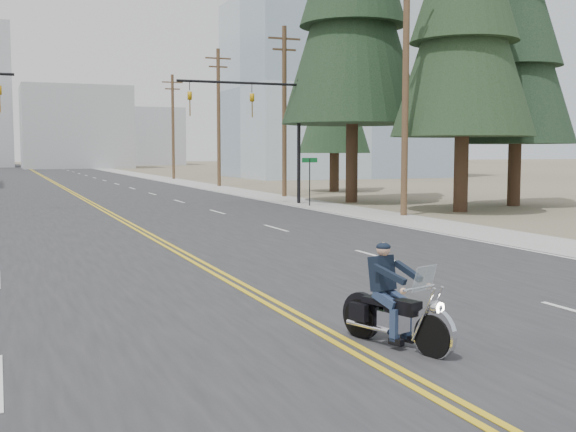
{
  "coord_description": "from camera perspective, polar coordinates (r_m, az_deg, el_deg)",
  "views": [
    {
      "loc": [
        -4.91,
        -5.87,
        3.01
      ],
      "look_at": [
        0.89,
        8.55,
        1.6
      ],
      "focal_mm": 45.0,
      "sensor_mm": 36.0,
      "label": 1
    }
  ],
  "objects": [
    {
      "name": "motorcyclist",
      "position": [
        11.16,
        8.54,
        -6.29
      ],
      "size": [
        1.47,
        2.22,
        1.6
      ],
      "primitive_type": null,
      "rotation": [
        0.0,
        0.0,
        3.46
      ],
      "color": "black",
      "rests_on": "ground"
    },
    {
      "name": "utility_pole_c",
      "position": [
        47.28,
        -0.29,
        8.48
      ],
      "size": [
        2.2,
        0.3,
        11.0
      ],
      "color": "brown",
      "rests_on": "ground"
    },
    {
      "name": "traffic_mast_right",
      "position": [
        40.38,
        -1.81,
        7.91
      ],
      "size": [
        7.1,
        0.26,
        7.0
      ],
      "color": "black",
      "rests_on": "ground"
    },
    {
      "name": "haze_bldg_e",
      "position": [
        158.74,
        -11.14,
        6.16
      ],
      "size": [
        14.0,
        14.0,
        12.0
      ],
      "primitive_type": "cube",
      "color": "#B7BCC6",
      "rests_on": "ground"
    },
    {
      "name": "utility_pole_b",
      "position": [
        33.84,
        9.27,
        10.16
      ],
      "size": [
        2.2,
        0.3,
        11.5
      ],
      "color": "brown",
      "rests_on": "ground"
    },
    {
      "name": "conifer_mid",
      "position": [
        41.94,
        17.74,
        14.14
      ],
      "size": [
        6.35,
        6.35,
        16.94
      ],
      "rotation": [
        0.0,
        0.0,
        0.25
      ],
      "color": "#382619",
      "rests_on": "ground"
    },
    {
      "name": "road",
      "position": [
        76.09,
        -18.24,
        2.66
      ],
      "size": [
        20.0,
        200.0,
        0.01
      ],
      "primitive_type": "cube",
      "color": "#303033",
      "rests_on": "ground"
    },
    {
      "name": "conifer_far",
      "position": [
        53.73,
        3.72,
        10.66
      ],
      "size": [
        5.31,
        5.31,
        14.21
      ],
      "rotation": [
        0.0,
        0.0,
        -0.21
      ],
      "color": "#382619",
      "rests_on": "ground"
    },
    {
      "name": "utility_pole_e",
      "position": [
        77.89,
        -9.08,
        7.12
      ],
      "size": [
        2.2,
        0.3,
        11.0
      ],
      "color": "brown",
      "rests_on": "ground"
    },
    {
      "name": "sidewalk_right",
      "position": [
        77.68,
        -9.74,
        2.89
      ],
      "size": [
        3.0,
        200.0,
        0.01
      ],
      "primitive_type": "cube",
      "color": "#A5A5A0",
      "rests_on": "ground"
    },
    {
      "name": "haze_bldg_b",
      "position": [
        131.56,
        -16.41,
        6.71
      ],
      "size": [
        18.0,
        14.0,
        14.0
      ],
      "primitive_type": "cube",
      "color": "#ADB2B7",
      "rests_on": "ground"
    },
    {
      "name": "glass_building",
      "position": [
        84.66,
        4.05,
        9.9
      ],
      "size": [
        24.0,
        16.0,
        20.0
      ],
      "primitive_type": "cube",
      "color": "#9EB5CC",
      "rests_on": "ground"
    },
    {
      "name": "haze_bldg_c",
      "position": [
        124.41,
        -0.76,
        7.94
      ],
      "size": [
        16.0,
        12.0,
        18.0
      ],
      "primitive_type": "cube",
      "color": "#B7BCC6",
      "rests_on": "ground"
    },
    {
      "name": "utility_pole_d",
      "position": [
        61.46,
        -5.51,
        7.93
      ],
      "size": [
        2.2,
        0.3,
        11.5
      ],
      "color": "brown",
      "rests_on": "ground"
    },
    {
      "name": "street_sign",
      "position": [
        39.18,
        1.72,
        3.41
      ],
      "size": [
        0.9,
        0.06,
        2.62
      ],
      "color": "black",
      "rests_on": "ground"
    }
  ]
}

